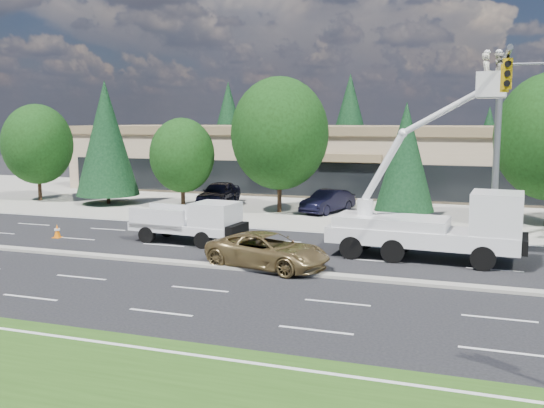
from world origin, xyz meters
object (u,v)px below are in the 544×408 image
at_px(bucket_truck, 441,217).
at_px(utility_pickup, 192,226).
at_px(signal_mast, 500,118).
at_px(minivan, 268,251).

bearing_deg(bucket_truck, utility_pickup, -176.49).
relative_size(utility_pickup, bucket_truck, 0.64).
height_order(utility_pickup, bucket_truck, bucket_truck).
bearing_deg(signal_mast, utility_pickup, -168.35).
bearing_deg(bucket_truck, minivan, -147.90).
xyz_separation_m(signal_mast, minivan, (-8.78, -6.44, -5.34)).
relative_size(signal_mast, minivan, 1.98).
height_order(bucket_truck, minivan, bucket_truck).
distance_m(signal_mast, utility_pickup, 15.18).
xyz_separation_m(utility_pickup, bucket_truck, (11.72, -0.01, 1.04)).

